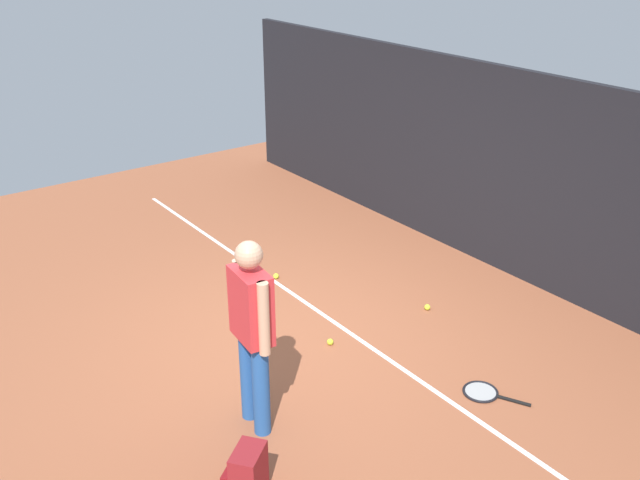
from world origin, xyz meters
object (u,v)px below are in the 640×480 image
Objects in this scene: tennis_ball_mid_court at (276,276)px; tennis_racket at (484,393)px; tennis_ball_near_player at (427,307)px; tennis_ball_far_left at (253,245)px; tennis_ball_by_fence at (330,342)px; tennis_player at (252,326)px; backpack at (247,475)px.

tennis_racket is at bearing 5.13° from tennis_ball_mid_court.
tennis_ball_near_player is at bearing -52.15° from tennis_racket.
tennis_ball_mid_court and tennis_ball_far_left have the same top height.
tennis_ball_near_player and tennis_ball_mid_court have the same top height.
tennis_ball_mid_court is at bearing -150.17° from tennis_ball_near_player.
tennis_ball_mid_court is (-1.52, 0.35, 0.00)m from tennis_ball_by_fence.
tennis_ball_far_left is (-3.03, 1.84, -0.93)m from tennis_player.
tennis_ball_far_left is (-3.71, 2.34, -0.18)m from backpack.
tennis_ball_by_fence is 1.00× the size of tennis_ball_mid_court.
backpack reaches higher than tennis_ball_by_fence.
tennis_player is 3.86× the size of backpack.
tennis_ball_far_left is (-0.92, 0.24, 0.00)m from tennis_ball_mid_court.
tennis_ball_far_left is at bearing -164.99° from tennis_ball_near_player.
tennis_player is 1.66m from tennis_ball_by_fence.
backpack is (0.68, -0.50, -0.76)m from tennis_player.
tennis_player is at bearing -37.01° from tennis_ball_mid_court.
tennis_player is 2.73m from tennis_ball_near_player.
tennis_racket is 9.49× the size of tennis_ball_far_left.
tennis_player is 2.81m from tennis_ball_mid_court.
tennis_racket is at bearing -25.18° from tennis_ball_near_player.
backpack is 6.67× the size of tennis_ball_far_left.
tennis_ball_far_left is at bearing 166.23° from tennis_ball_by_fence.
tennis_ball_by_fence and tennis_ball_far_left have the same top height.
tennis_ball_by_fence is (-1.28, 1.74, -0.18)m from backpack.
tennis_ball_mid_court is (-2.12, 1.60, -0.93)m from tennis_player.
backpack is at bearing -30.45° from tennis_player.
tennis_ball_near_player is (-0.51, 2.52, -0.93)m from tennis_player.
tennis_player reaches higher than tennis_ball_by_fence.
backpack is at bearing -68.41° from tennis_ball_near_player.
backpack is 3.50m from tennis_ball_mid_court.
tennis_ball_far_left is at bearing 154.60° from tennis_player.
tennis_ball_near_player is at bearing 15.01° from tennis_ball_far_left.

